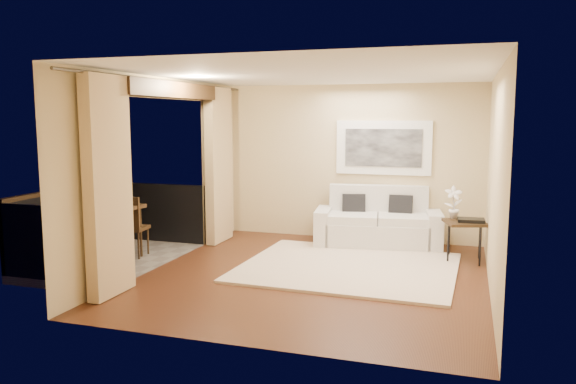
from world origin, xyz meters
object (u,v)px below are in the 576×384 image
at_px(bistro_table, 113,211).
at_px(balcony_chair_far, 130,222).
at_px(sofa, 378,225).
at_px(ice_bucket, 108,197).
at_px(side_table, 465,225).
at_px(orchid, 454,202).
at_px(balcony_chair_near, 120,223).

relative_size(bistro_table, balcony_chair_far, 0.87).
xyz_separation_m(sofa, balcony_chair_far, (-3.48, -1.99, 0.20)).
height_order(balcony_chair_far, ice_bucket, ice_bucket).
bearing_deg(bistro_table, balcony_chair_far, 46.60).
bearing_deg(balcony_chair_far, bistro_table, 39.46).
xyz_separation_m(side_table, ice_bucket, (-5.19, -1.40, 0.38)).
bearing_deg(balcony_chair_far, sofa, -157.31).
bearing_deg(side_table, orchid, 137.61).
height_order(sofa, bistro_table, sofa).
height_order(orchid, balcony_chair_far, orchid).
xyz_separation_m(side_table, balcony_chair_near, (-5.00, -1.39, -0.01)).
bearing_deg(balcony_chair_far, side_table, -171.89).
distance_m(side_table, ice_bucket, 5.39).
distance_m(side_table, balcony_chair_far, 5.05).
distance_m(bistro_table, balcony_chair_near, 0.24).
distance_m(sofa, balcony_chair_far, 4.01).
height_order(side_table, orchid, orchid).
xyz_separation_m(side_table, bistro_table, (-5.04, -1.50, 0.20)).
height_order(sofa, orchid, orchid).
xyz_separation_m(balcony_chair_near, ice_bucket, (-0.19, -0.01, 0.39)).
xyz_separation_m(sofa, bistro_table, (-3.64, -2.17, 0.40)).
relative_size(sofa, orchid, 4.31).
relative_size(balcony_chair_far, balcony_chair_near, 1.02).
relative_size(side_table, orchid, 1.39).
relative_size(sofa, side_table, 3.10).
height_order(side_table, bistro_table, bistro_table).
bearing_deg(balcony_chair_far, balcony_chair_near, 17.39).
relative_size(sofa, ice_bucket, 10.78).
xyz_separation_m(orchid, bistro_table, (-4.86, -1.67, -0.11)).
relative_size(bistro_table, balcony_chair_near, 0.88).
xyz_separation_m(bistro_table, ice_bucket, (-0.16, 0.11, 0.18)).
relative_size(orchid, bistro_table, 0.60).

